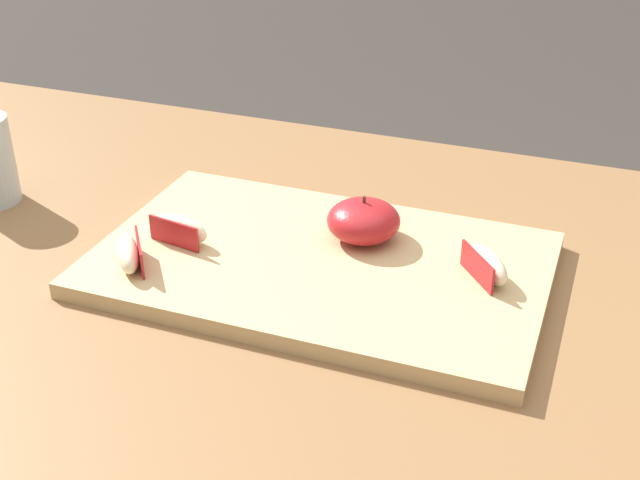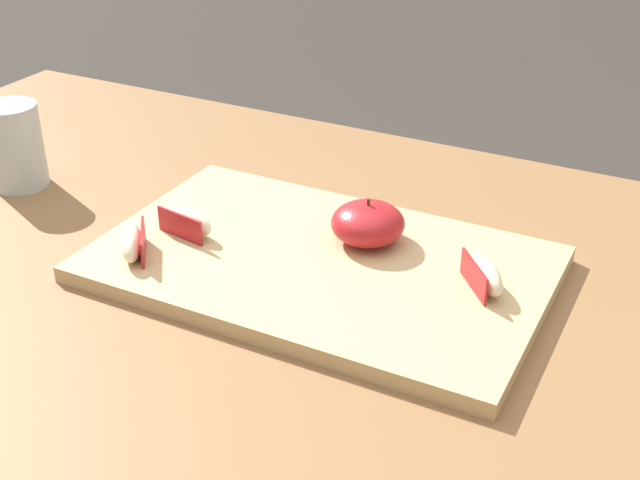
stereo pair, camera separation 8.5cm
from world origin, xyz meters
The scene contains 6 objects.
dining_table centered at (0.00, 0.00, 0.64)m, with size 1.43×0.79×0.74m.
cutting_board centered at (0.01, 0.01, 0.75)m, with size 0.46×0.28×0.02m.
apple_half_skin_up centered at (0.04, 0.07, 0.78)m, with size 0.08×0.08×0.05m.
apple_wedge_front centered at (0.18, 0.03, 0.77)m, with size 0.06×0.07×0.03m.
apple_wedge_middle centered at (-0.16, -0.07, 0.77)m, with size 0.06×0.07×0.03m.
apple_wedge_right centered at (-0.13, -0.01, 0.77)m, with size 0.07×0.03×0.03m.
Camera 1 is at (0.28, -0.68, 1.19)m, focal length 47.07 mm.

